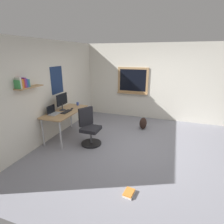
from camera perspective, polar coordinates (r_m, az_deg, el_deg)
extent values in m
plane|color=gray|center=(4.61, 8.08, -11.48)|extent=(5.20, 5.20, 0.00)
cube|color=silver|center=(5.16, -19.11, 6.31)|extent=(5.00, 0.10, 2.60)
cube|color=tan|center=(4.39, -24.57, 7.14)|extent=(0.68, 0.20, 0.02)
cube|color=navy|center=(5.31, -17.00, 9.57)|extent=(0.52, 0.01, 0.74)
cube|color=#3D934C|center=(4.19, -27.75, 7.66)|extent=(0.03, 0.14, 0.18)
cube|color=silver|center=(4.21, -27.40, 8.14)|extent=(0.04, 0.14, 0.23)
cube|color=orange|center=(4.25, -26.91, 7.96)|extent=(0.04, 0.14, 0.19)
cube|color=#C63833|center=(4.28, -26.52, 8.08)|extent=(0.03, 0.14, 0.19)
cube|color=#7A3D99|center=(4.31, -26.14, 8.33)|extent=(0.04, 0.14, 0.21)
cube|color=#3851B2|center=(4.34, -25.69, 8.25)|extent=(0.04, 0.14, 0.18)
cube|color=teal|center=(4.37, -25.27, 8.27)|extent=(0.04, 0.14, 0.17)
cube|color=silver|center=(6.52, 12.94, 9.09)|extent=(0.10, 5.00, 2.60)
cube|color=tan|center=(6.57, 6.57, 9.92)|extent=(0.04, 1.10, 0.90)
cube|color=black|center=(6.55, 6.54, 9.91)|extent=(0.01, 0.94, 0.76)
cube|color=tan|center=(6.61, 6.34, 5.88)|extent=(0.12, 1.10, 0.03)
cube|color=tan|center=(5.11, -14.48, 0.15)|extent=(1.45, 0.64, 0.03)
cylinder|color=#B7B7BC|center=(4.59, -15.91, -7.08)|extent=(0.04, 0.04, 0.72)
cylinder|color=#B7B7BC|center=(5.64, -8.28, -1.83)|extent=(0.04, 0.04, 0.72)
cylinder|color=#B7B7BC|center=(4.90, -20.97, -6.02)|extent=(0.04, 0.04, 0.72)
cylinder|color=#B7B7BC|center=(5.89, -12.81, -1.24)|extent=(0.04, 0.04, 0.72)
cylinder|color=black|center=(4.82, -6.53, -9.78)|extent=(0.52, 0.52, 0.04)
cylinder|color=#4C4C51|center=(4.73, -6.62, -7.74)|extent=(0.05, 0.05, 0.34)
cube|color=#232328|center=(4.65, -6.71, -5.35)|extent=(0.44, 0.44, 0.09)
cube|color=#232328|center=(4.70, -8.24, -1.41)|extent=(0.38, 0.26, 0.48)
cube|color=#ADAFB5|center=(4.91, -17.67, -0.54)|extent=(0.31, 0.21, 0.02)
cube|color=black|center=(4.94, -18.71, 0.83)|extent=(0.31, 0.01, 0.21)
cylinder|color=#38383D|center=(5.19, -15.32, 0.63)|extent=(0.17, 0.17, 0.01)
cylinder|color=#38383D|center=(5.17, -15.39, 1.44)|extent=(0.03, 0.03, 0.14)
cube|color=black|center=(5.11, -15.50, 3.85)|extent=(0.46, 0.02, 0.31)
cube|color=black|center=(5.00, -14.18, 0.10)|extent=(0.37, 0.13, 0.02)
ellipsoid|color=#262628|center=(5.22, -12.53, 1.06)|extent=(0.10, 0.06, 0.03)
cylinder|color=#334CA5|center=(5.58, -10.78, 2.57)|extent=(0.08, 0.08, 0.09)
ellipsoid|color=black|center=(5.74, 9.78, -3.51)|extent=(0.32, 0.22, 0.36)
cube|color=silver|center=(3.33, 5.48, -24.38)|extent=(0.23, 0.18, 0.03)
cube|color=orange|center=(3.32, 5.37, -23.89)|extent=(0.23, 0.18, 0.03)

